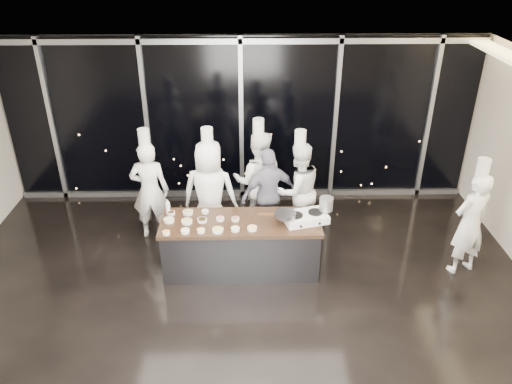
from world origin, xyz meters
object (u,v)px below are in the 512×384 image
demo_counter (241,245)px  chef_center (258,181)px  chef_right (298,190)px  stove (305,217)px  stock_pot (326,204)px  chef_left (210,193)px  chef_far_left (150,190)px  chef_side (470,223)px  frying_pan (285,214)px  guest (269,195)px

demo_counter → chef_center: 1.42m
chef_right → stove: bearing=68.0°
stock_pot → chef_right: (-0.34, 0.95, -0.26)m
stove → chef_left: (-1.52, 0.83, -0.02)m
stove → chef_far_left: (-2.56, 1.04, -0.05)m
chef_left → chef_side: (4.04, -0.90, -0.07)m
chef_far_left → chef_side: bearing=168.0°
stock_pot → chef_right: bearing=109.5°
chef_center → stock_pot: bearing=132.8°
frying_pan → chef_center: 1.44m
stock_pot → chef_far_left: bearing=161.8°
chef_side → demo_counter: bearing=-22.0°
demo_counter → stove: size_ratio=3.36×
stock_pot → chef_center: 1.60m
demo_counter → chef_right: bearing=46.5°
stove → frying_pan: frying_pan is taller
chef_far_left → chef_right: chef_far_left is taller
stock_pot → chef_far_left: 3.04m
stock_pot → chef_center: bearing=129.9°
frying_pan → guest: size_ratio=0.36×
stock_pot → chef_left: chef_left is taller
chef_far_left → chef_center: 1.88m
demo_counter → frying_pan: 0.91m
chef_left → guest: 1.01m
chef_left → chef_right: bearing=-165.6°
frying_pan → guest: (-0.19, 1.04, -0.23)m
chef_center → guest: size_ratio=1.24×
stove → demo_counter: bearing=164.4°
frying_pan → stock_pot: (0.65, 0.18, 0.08)m
stove → chef_side: chef_side is taller
frying_pan → chef_right: bearing=59.5°
stock_pot → chef_center: size_ratio=0.10×
frying_pan → stock_pot: bearing=0.2°
chef_right → chef_side: size_ratio=1.01×
chef_far_left → guest: bearing=177.9°
chef_left → chef_center: 0.95m
frying_pan → chef_center: size_ratio=0.29×
stove → guest: bearing=103.6°
stove → stock_pot: stock_pot is taller
stove → frying_pan: 0.35m
stove → stock_pot: (0.32, 0.09, 0.18)m
chef_far_left → chef_left: bearing=169.1°
stock_pot → guest: guest is taller
demo_counter → guest: size_ratio=1.46×
chef_far_left → guest: 2.04m
guest → chef_right: bearing=168.5°
chef_far_left → chef_side: 5.20m
guest → chef_side: chef_side is taller
chef_center → guest: chef_center is taller
chef_right → frying_pan: bearing=51.7°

